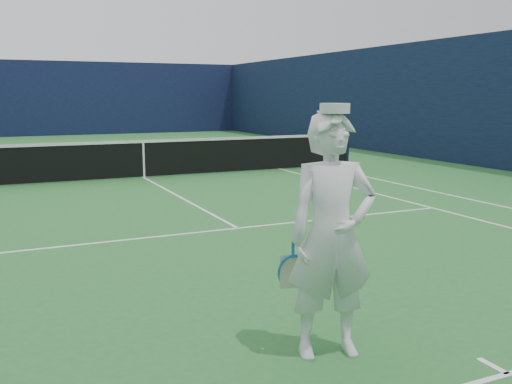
{
  "coord_description": "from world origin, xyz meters",
  "views": [
    {
      "loc": [
        -3.55,
        -14.86,
        2.17
      ],
      "look_at": [
        -1.08,
        -9.47,
        1.16
      ],
      "focal_mm": 40.0,
      "sensor_mm": 36.0,
      "label": 1
    }
  ],
  "objects": [
    {
      "name": "tennis_net",
      "position": [
        0.0,
        0.0,
        0.55
      ],
      "size": [
        12.88,
        0.09,
        1.07
      ],
      "color": "#141E4C",
      "rests_on": "ground"
    },
    {
      "name": "ground",
      "position": [
        0.0,
        0.0,
        0.0
      ],
      "size": [
        80.0,
        80.0,
        0.0
      ],
      "primitive_type": "plane",
      "color": "#296B2E",
      "rests_on": "ground"
    },
    {
      "name": "tennis_player",
      "position": [
        -1.08,
        -10.97,
        1.03
      ],
      "size": [
        0.84,
        0.66,
        2.11
      ],
      "rotation": [
        0.0,
        0.0,
        -0.22
      ],
      "color": "white",
      "rests_on": "ground"
    },
    {
      "name": "court_markings",
      "position": [
        0.0,
        0.0,
        0.0
      ],
      "size": [
        11.03,
        23.83,
        0.01
      ],
      "color": "white",
      "rests_on": "ground"
    },
    {
      "name": "windscreen_fence",
      "position": [
        0.0,
        0.0,
        2.0
      ],
      "size": [
        20.12,
        36.12,
        4.0
      ],
      "color": "#0E1636",
      "rests_on": "ground"
    }
  ]
}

